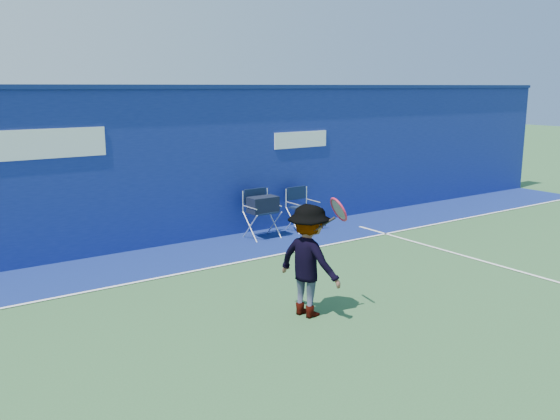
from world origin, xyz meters
TOP-DOWN VIEW (x-y plane):
  - ground at (0.00, 0.00)m, footprint 80.00×80.00m
  - stadium_wall at (-0.00, 5.20)m, footprint 24.00×0.50m
  - out_of_bounds_strip at (0.00, 4.10)m, footprint 24.00×1.80m
  - court_lines at (0.00, 0.60)m, footprint 24.00×12.00m
  - directors_chair_left at (2.22, 4.45)m, footprint 0.59×0.53m
  - directors_chair_right at (3.29, 4.50)m, footprint 0.55×0.49m
  - water_bottle at (3.37, 4.21)m, footprint 0.07×0.07m
  - tennis_player at (0.45, 0.59)m, footprint 0.92×1.09m

SIDE VIEW (x-z plane):
  - ground at x=0.00m, z-range 0.00..0.00m
  - out_of_bounds_strip at x=0.00m, z-range 0.00..0.01m
  - court_lines at x=0.00m, z-range 0.01..0.01m
  - water_bottle at x=3.37m, z-range 0.00..0.27m
  - directors_chair_right at x=3.29m, z-range -0.17..0.75m
  - directors_chair_left at x=2.22m, z-range -0.08..0.91m
  - tennis_player at x=0.45m, z-range -0.04..1.57m
  - stadium_wall at x=0.00m, z-range 0.01..3.09m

